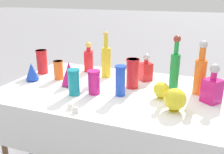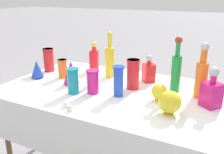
{
  "view_description": "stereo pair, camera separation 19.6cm",
  "coord_description": "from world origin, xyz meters",
  "px_view_note": "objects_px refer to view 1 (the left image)",
  "views": [
    {
      "loc": [
        0.67,
        -1.74,
        1.49
      ],
      "look_at": [
        0.0,
        0.0,
        0.86
      ],
      "focal_mm": 40.0,
      "sensor_mm": 36.0,
      "label": 1
    },
    {
      "loc": [
        0.85,
        -1.66,
        1.49
      ],
      "look_at": [
        0.0,
        0.0,
        0.86
      ],
      "focal_mm": 40.0,
      "sensor_mm": 36.0,
      "label": 2
    }
  ],
  "objects_px": {
    "square_decanter_1": "(212,88)",
    "slender_vase_2": "(133,73)",
    "slender_vase_5": "(94,81)",
    "fluted_vase_1": "(69,73)",
    "tall_bottle_1": "(175,67)",
    "fluted_vase_0": "(32,72)",
    "square_decanter_0": "(146,70)",
    "round_bowl_0": "(175,99)",
    "slender_vase_1": "(74,81)",
    "round_bowl_1": "(161,90)",
    "cardboard_box_behind_left": "(163,108)",
    "tall_bottle_0": "(106,60)",
    "slender_vase_0": "(42,61)",
    "square_decanter_2": "(89,59)",
    "slender_vase_4": "(120,80)",
    "tall_bottle_2": "(200,72)",
    "slender_vase_3": "(58,69)"
  },
  "relations": [
    {
      "from": "square_decanter_1",
      "to": "slender_vase_2",
      "type": "xyz_separation_m",
      "value": [
        -0.6,
        0.07,
        0.02
      ]
    },
    {
      "from": "slender_vase_5",
      "to": "fluted_vase_1",
      "type": "height_order",
      "value": "fluted_vase_1"
    },
    {
      "from": "tall_bottle_1",
      "to": "fluted_vase_0",
      "type": "xyz_separation_m",
      "value": [
        -1.18,
        -0.24,
        -0.1
      ]
    },
    {
      "from": "square_decanter_0",
      "to": "round_bowl_0",
      "type": "xyz_separation_m",
      "value": [
        0.32,
        -0.52,
        -0.02
      ]
    },
    {
      "from": "slender_vase_1",
      "to": "round_bowl_1",
      "type": "distance_m",
      "value": 0.65
    },
    {
      "from": "round_bowl_0",
      "to": "cardboard_box_behind_left",
      "type": "bearing_deg",
      "value": 101.79
    },
    {
      "from": "tall_bottle_0",
      "to": "slender_vase_0",
      "type": "distance_m",
      "value": 0.62
    },
    {
      "from": "slender_vase_1",
      "to": "slender_vase_2",
      "type": "relative_size",
      "value": 0.83
    },
    {
      "from": "square_decanter_2",
      "to": "slender_vase_2",
      "type": "relative_size",
      "value": 1.2
    },
    {
      "from": "fluted_vase_0",
      "to": "fluted_vase_1",
      "type": "distance_m",
      "value": 0.37
    },
    {
      "from": "round_bowl_1",
      "to": "slender_vase_4",
      "type": "bearing_deg",
      "value": -169.03
    },
    {
      "from": "tall_bottle_1",
      "to": "round_bowl_0",
      "type": "bearing_deg",
      "value": -81.22
    },
    {
      "from": "slender_vase_1",
      "to": "fluted_vase_0",
      "type": "distance_m",
      "value": 0.52
    },
    {
      "from": "tall_bottle_1",
      "to": "slender_vase_0",
      "type": "height_order",
      "value": "tall_bottle_1"
    },
    {
      "from": "fluted_vase_1",
      "to": "round_bowl_0",
      "type": "xyz_separation_m",
      "value": [
        0.88,
        -0.17,
        -0.02
      ]
    },
    {
      "from": "tall_bottle_2",
      "to": "round_bowl_1",
      "type": "xyz_separation_m",
      "value": [
        -0.25,
        -0.19,
        -0.11
      ]
    },
    {
      "from": "tall_bottle_0",
      "to": "tall_bottle_1",
      "type": "bearing_deg",
      "value": -7.57
    },
    {
      "from": "tall_bottle_0",
      "to": "tall_bottle_1",
      "type": "height_order",
      "value": "tall_bottle_1"
    },
    {
      "from": "cardboard_box_behind_left",
      "to": "slender_vase_0",
      "type": "bearing_deg",
      "value": -140.56
    },
    {
      "from": "square_decanter_2",
      "to": "cardboard_box_behind_left",
      "type": "height_order",
      "value": "square_decanter_2"
    },
    {
      "from": "square_decanter_1",
      "to": "round_bowl_0",
      "type": "xyz_separation_m",
      "value": [
        -0.22,
        -0.23,
        -0.03
      ]
    },
    {
      "from": "tall_bottle_0",
      "to": "square_decanter_2",
      "type": "height_order",
      "value": "tall_bottle_0"
    },
    {
      "from": "tall_bottle_0",
      "to": "tall_bottle_2",
      "type": "relative_size",
      "value": 1.01
    },
    {
      "from": "fluted_vase_0",
      "to": "fluted_vase_1",
      "type": "height_order",
      "value": "fluted_vase_1"
    },
    {
      "from": "tall_bottle_1",
      "to": "round_bowl_0",
      "type": "height_order",
      "value": "tall_bottle_1"
    },
    {
      "from": "slender_vase_0",
      "to": "slender_vase_2",
      "type": "relative_size",
      "value": 0.94
    },
    {
      "from": "tall_bottle_2",
      "to": "slender_vase_3",
      "type": "bearing_deg",
      "value": -175.56
    },
    {
      "from": "round_bowl_1",
      "to": "fluted_vase_0",
      "type": "bearing_deg",
      "value": -179.17
    },
    {
      "from": "square_decanter_0",
      "to": "slender_vase_0",
      "type": "distance_m",
      "value": 0.98
    },
    {
      "from": "slender_vase_1",
      "to": "slender_vase_3",
      "type": "height_order",
      "value": "slender_vase_1"
    },
    {
      "from": "tall_bottle_0",
      "to": "slender_vase_4",
      "type": "xyz_separation_m",
      "value": [
        0.26,
        -0.37,
        -0.04
      ]
    },
    {
      "from": "square_decanter_0",
      "to": "slender_vase_3",
      "type": "xyz_separation_m",
      "value": [
        -0.73,
        -0.24,
        -0.01
      ]
    },
    {
      "from": "square_decanter_1",
      "to": "round_bowl_1",
      "type": "xyz_separation_m",
      "value": [
        -0.34,
        -0.06,
        -0.04
      ]
    },
    {
      "from": "tall_bottle_0",
      "to": "slender_vase_5",
      "type": "xyz_separation_m",
      "value": [
        0.07,
        -0.4,
        -0.06
      ]
    },
    {
      "from": "slender_vase_4",
      "to": "square_decanter_1",
      "type": "bearing_deg",
      "value": 10.23
    },
    {
      "from": "tall_bottle_1",
      "to": "slender_vase_4",
      "type": "relative_size",
      "value": 1.86
    },
    {
      "from": "tall_bottle_0",
      "to": "fluted_vase_1",
      "type": "relative_size",
      "value": 2.07
    },
    {
      "from": "fluted_vase_1",
      "to": "cardboard_box_behind_left",
      "type": "relative_size",
      "value": 0.36
    },
    {
      "from": "square_decanter_0",
      "to": "slender_vase_1",
      "type": "bearing_deg",
      "value": -129.84
    },
    {
      "from": "square_decanter_0",
      "to": "square_decanter_1",
      "type": "bearing_deg",
      "value": -27.98
    },
    {
      "from": "fluted_vase_0",
      "to": "slender_vase_2",
      "type": "bearing_deg",
      "value": 9.74
    },
    {
      "from": "tall_bottle_2",
      "to": "square_decanter_1",
      "type": "height_order",
      "value": "tall_bottle_2"
    },
    {
      "from": "slender_vase_0",
      "to": "slender_vase_4",
      "type": "distance_m",
      "value": 0.91
    },
    {
      "from": "tall_bottle_1",
      "to": "slender_vase_3",
      "type": "height_order",
      "value": "tall_bottle_1"
    },
    {
      "from": "tall_bottle_2",
      "to": "slender_vase_0",
      "type": "distance_m",
      "value": 1.41
    },
    {
      "from": "slender_vase_3",
      "to": "fluted_vase_1",
      "type": "relative_size",
      "value": 0.84
    },
    {
      "from": "tall_bottle_0",
      "to": "square_decanter_1",
      "type": "relative_size",
      "value": 1.48
    },
    {
      "from": "square_decanter_1",
      "to": "square_decanter_2",
      "type": "xyz_separation_m",
      "value": [
        -1.12,
        0.36,
        0.01
      ]
    },
    {
      "from": "tall_bottle_0",
      "to": "square_decanter_0",
      "type": "distance_m",
      "value": 0.37
    },
    {
      "from": "slender_vase_1",
      "to": "fluted_vase_1",
      "type": "height_order",
      "value": "fluted_vase_1"
    }
  ]
}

